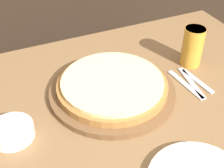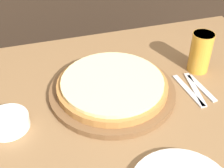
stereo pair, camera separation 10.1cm
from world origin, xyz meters
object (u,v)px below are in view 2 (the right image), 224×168
Objects in this scene: side_bowl at (8,122)px; fork at (188,91)px; pizza_on_board at (112,87)px; beer_glass at (201,51)px; spoon at (201,88)px; dinner_knife at (195,89)px.

side_bowl is 0.70× the size of fork.
pizza_on_board is 0.34m from side_bowl.
beer_glass is (0.34, 0.04, 0.05)m from pizza_on_board.
fork is (0.58, -0.00, -0.02)m from side_bowl.
side_bowl is at bearing 179.61° from spoon.
pizza_on_board is at bearing -172.90° from beer_glass.
pizza_on_board is at bearing 167.19° from dinner_knife.
pizza_on_board is 0.31m from spoon.
fork is 1.17× the size of spoon.
beer_glass is 0.68m from side_bowl.
side_bowl is 0.63m from spoon.
beer_glass reaches higher than spoon.
beer_glass is at bearing 7.10° from pizza_on_board.
side_bowl is 0.58m from fork.
beer_glass is 0.16m from fork.
pizza_on_board is at bearing 9.80° from side_bowl.
side_bowl is at bearing 179.59° from dinner_knife.
side_bowl is 0.82× the size of spoon.
beer_glass is at bearing 8.45° from side_bowl.
beer_glass is 0.97× the size of spoon.
dinner_knife is (-0.07, -0.10, -0.08)m from beer_glass.
pizza_on_board reaches higher than dinner_knife.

